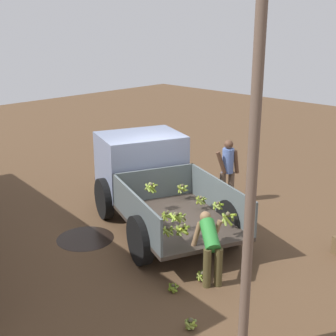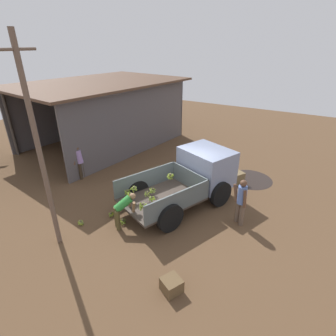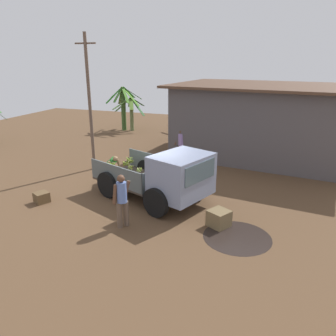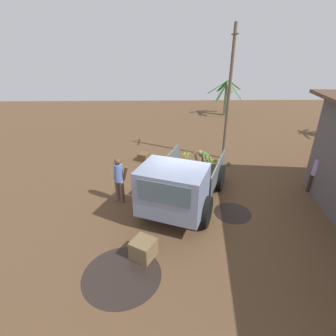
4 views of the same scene
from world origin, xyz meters
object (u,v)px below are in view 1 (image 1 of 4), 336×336
Objects in this scene: person_worker_loading at (210,244)px; banana_bunch_on_ground_2 at (203,276)px; banana_bunch_on_ground_0 at (173,287)px; utility_pole at (254,147)px; cargo_truck at (148,174)px; banana_bunch_on_ground_1 at (191,323)px; wooden_crate_1 at (128,177)px; person_foreground_visitor at (228,168)px.

person_worker_loading reaches higher than banana_bunch_on_ground_2.
banana_bunch_on_ground_2 is (-0.13, -0.64, 0.02)m from banana_bunch_on_ground_0.
utility_pole reaches higher than banana_bunch_on_ground_0.
utility_pole is (-4.65, 2.54, 2.05)m from cargo_truck.
banana_bunch_on_ground_1 is 1.43m from banana_bunch_on_ground_2.
utility_pole is at bearing 164.87° from banana_bunch_on_ground_0.
wooden_crate_1 is at bearing -6.09° from cargo_truck.
banana_bunch_on_ground_1 and banana_bunch_on_ground_2 have the same top height.
banana_bunch_on_ground_0 is at bearing -27.25° from person_foreground_visitor.
utility_pole is 4.95× the size of person_worker_loading.
person_worker_loading is 4.94× the size of banana_bunch_on_ground_2.
banana_bunch_on_ground_0 is at bearing 78.91° from banana_bunch_on_ground_2.
person_foreground_visitor is 2.89× the size of wooden_crate_1.
utility_pole is at bearing -13.21° from person_foreground_visitor.
banana_bunch_on_ground_2 is (-2.94, 1.40, -0.93)m from cargo_truck.
wooden_crate_1 is at bearing -32.87° from banana_bunch_on_ground_0.
banana_bunch_on_ground_2 is (0.06, 0.11, -0.62)m from person_worker_loading.
utility_pole reaches higher than cargo_truck.
cargo_truck is 23.71× the size of banana_bunch_on_ground_0.
utility_pole is 3.12m from banana_bunch_on_ground_1.
person_worker_loading is at bearing -103.64° from banana_bunch_on_ground_0.
utility_pole is 29.60× the size of banana_bunch_on_ground_0.
person_foreground_visitor is 5.48m from banana_bunch_on_ground_1.
person_worker_loading is 1.01m from banana_bunch_on_ground_0.
cargo_truck is at bearing -28.70° from utility_pole.
wooden_crate_1 is at bearing 10.17° from person_worker_loading.
wooden_crate_1 is (4.85, -2.41, 0.16)m from banana_bunch_on_ground_2.
person_worker_loading is at bearing 154.94° from wooden_crate_1.
cargo_truck is 2.85× the size of person_foreground_visitor.
person_foreground_visitor is (-0.86, -2.00, -0.11)m from cargo_truck.
wooden_crate_1 is at bearing -26.41° from banana_bunch_on_ground_2.
person_foreground_visitor is 6.88× the size of banana_bunch_on_ground_2.
person_worker_loading is 1.63m from banana_bunch_on_ground_1.
person_foreground_visitor is 3.02m from wooden_crate_1.
utility_pole reaches higher than wooden_crate_1.
utility_pole is 28.87× the size of banana_bunch_on_ground_1.
banana_bunch_on_ground_2 is (-2.08, 3.40, -0.83)m from person_foreground_visitor.
banana_bunch_on_ground_1 is (0.92, 0.06, -2.98)m from utility_pole.
person_foreground_visitor is at bearing -91.75° from cargo_truck.
banana_bunch_on_ground_1 reaches higher than banana_bunch_on_ground_0.
banana_bunch_on_ground_1 is (-3.72, 2.60, -0.94)m from cargo_truck.
banana_bunch_on_ground_2 is 0.42× the size of wooden_crate_1.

